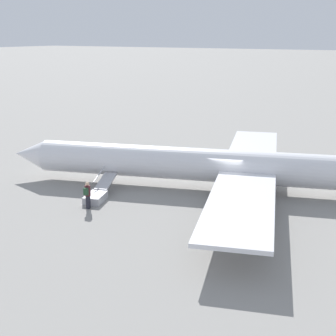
{
  "coord_description": "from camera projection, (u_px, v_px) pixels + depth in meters",
  "views": [
    {
      "loc": [
        -11.9,
        28.74,
        10.53
      ],
      "look_at": [
        3.68,
        1.92,
        1.6
      ],
      "focal_mm": 50.0,
      "sensor_mm": 36.0,
      "label": 1
    }
  ],
  "objects": [
    {
      "name": "passenger",
      "position": [
        88.0,
        193.0,
        28.94
      ],
      "size": [
        0.42,
        0.57,
        1.74
      ],
      "rotation": [
        0.0,
        0.0,
        -1.27
      ],
      "color": "#23232D",
      "rests_on": "ground"
    },
    {
      "name": "ground_plane",
      "position": [
        227.0,
        191.0,
        32.54
      ],
      "size": [
        600.0,
        600.0,
        0.0
      ],
      "primitive_type": "plane",
      "color": "gray"
    },
    {
      "name": "airplane_main",
      "position": [
        242.0,
        167.0,
        31.85
      ],
      "size": [
        31.9,
        25.11,
        6.0
      ],
      "rotation": [
        0.0,
        0.0,
        0.3
      ],
      "color": "silver",
      "rests_on": "ground"
    },
    {
      "name": "boarding_stairs",
      "position": [
        98.0,
        194.0,
        30.74
      ],
      "size": [
        2.17,
        4.13,
        1.56
      ],
      "rotation": [
        0.0,
        0.0,
        -1.27
      ],
      "color": "#B2B2B7",
      "rests_on": "ground"
    }
  ]
}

